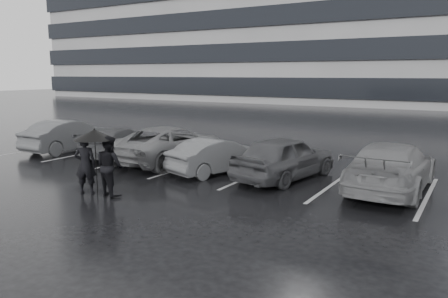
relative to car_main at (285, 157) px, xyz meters
name	(u,v)px	position (x,y,z in m)	size (l,w,h in m)	color
ground	(202,188)	(-1.76, -2.40, -0.74)	(160.00, 160.00, 0.00)	black
car_main	(285,157)	(0.00, 0.00, 0.00)	(1.76, 4.36, 1.49)	black
car_west_a	(218,156)	(-2.44, -0.36, -0.12)	(1.33, 3.80, 1.25)	#303133
car_west_b	(170,144)	(-5.10, 0.30, -0.01)	(2.42, 5.25, 1.46)	#4B4B4E
car_west_c	(119,142)	(-7.79, 0.21, -0.13)	(1.73, 4.26, 1.24)	black
car_west_d	(69,135)	(-10.75, 0.00, -0.02)	(1.53, 4.38, 1.44)	#303133
car_east	(391,167)	(3.37, 0.26, 0.00)	(2.09, 5.14, 1.49)	#4B4B4E
pedestrian_left	(86,165)	(-4.34, -4.71, 0.13)	(0.64, 0.42, 1.74)	black
pedestrian_right	(110,166)	(-3.56, -4.51, 0.14)	(0.86, 0.67, 1.77)	black
umbrella	(95,135)	(-3.95, -4.67, 1.05)	(1.16, 1.16, 1.97)	black
stall_stripes	(221,170)	(-2.56, 0.10, -0.74)	(19.72, 5.00, 0.00)	#9B9A9D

